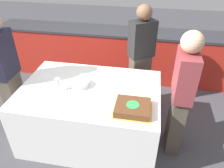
{
  "coord_description": "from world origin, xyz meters",
  "views": [
    {
      "loc": [
        0.66,
        -2.08,
        2.26
      ],
      "look_at": [
        0.28,
        0.0,
        0.87
      ],
      "focal_mm": 35.0,
      "sensor_mm": 36.0,
      "label": 1
    }
  ],
  "objects_px": {
    "person_seated_left": "(7,73)",
    "person_seated_right": "(181,95)",
    "plate_stack": "(79,83)",
    "wine_glass": "(58,82)",
    "person_cutting_cake": "(141,58)",
    "cake": "(133,108)"
  },
  "relations": [
    {
      "from": "person_seated_left",
      "to": "wine_glass",
      "type": "bearing_deg",
      "value": -98.23
    },
    {
      "from": "plate_stack",
      "to": "wine_glass",
      "type": "distance_m",
      "value": 0.27
    },
    {
      "from": "wine_glass",
      "to": "person_cutting_cake",
      "type": "relative_size",
      "value": 0.1
    },
    {
      "from": "person_seated_right",
      "to": "cake",
      "type": "bearing_deg",
      "value": -59.13
    },
    {
      "from": "person_seated_left",
      "to": "plate_stack",
      "type": "bearing_deg",
      "value": -87.56
    },
    {
      "from": "person_cutting_cake",
      "to": "person_seated_left",
      "type": "relative_size",
      "value": 0.98
    },
    {
      "from": "person_cutting_cake",
      "to": "person_seated_left",
      "type": "height_order",
      "value": "person_seated_left"
    },
    {
      "from": "cake",
      "to": "person_cutting_cake",
      "type": "relative_size",
      "value": 0.25
    },
    {
      "from": "plate_stack",
      "to": "wine_glass",
      "type": "xyz_separation_m",
      "value": [
        -0.21,
        -0.14,
        0.08
      ]
    },
    {
      "from": "wine_glass",
      "to": "person_seated_left",
      "type": "xyz_separation_m",
      "value": [
        -0.72,
        0.1,
        -0.02
      ]
    },
    {
      "from": "plate_stack",
      "to": "person_seated_right",
      "type": "xyz_separation_m",
      "value": [
        1.2,
        -0.04,
        0.01
      ]
    },
    {
      "from": "wine_glass",
      "to": "person_cutting_cake",
      "type": "xyz_separation_m",
      "value": [
        0.9,
        0.9,
        -0.05
      ]
    },
    {
      "from": "cake",
      "to": "wine_glass",
      "type": "bearing_deg",
      "value": 167.35
    },
    {
      "from": "cake",
      "to": "person_cutting_cake",
      "type": "height_order",
      "value": "person_cutting_cake"
    },
    {
      "from": "person_cutting_cake",
      "to": "person_seated_left",
      "type": "distance_m",
      "value": 1.8
    },
    {
      "from": "person_seated_left",
      "to": "person_seated_right",
      "type": "distance_m",
      "value": 2.13
    },
    {
      "from": "cake",
      "to": "person_seated_left",
      "type": "xyz_separation_m",
      "value": [
        -1.62,
        0.31,
        0.06
      ]
    },
    {
      "from": "person_cutting_cake",
      "to": "person_seated_left",
      "type": "xyz_separation_m",
      "value": [
        -1.62,
        -0.8,
        0.03
      ]
    },
    {
      "from": "plate_stack",
      "to": "cake",
      "type": "bearing_deg",
      "value": -26.61
    },
    {
      "from": "plate_stack",
      "to": "person_seated_right",
      "type": "bearing_deg",
      "value": -1.89
    },
    {
      "from": "wine_glass",
      "to": "person_seated_right",
      "type": "height_order",
      "value": "person_seated_right"
    },
    {
      "from": "person_cutting_cake",
      "to": "wine_glass",
      "type": "bearing_deg",
      "value": 10.37
    }
  ]
}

